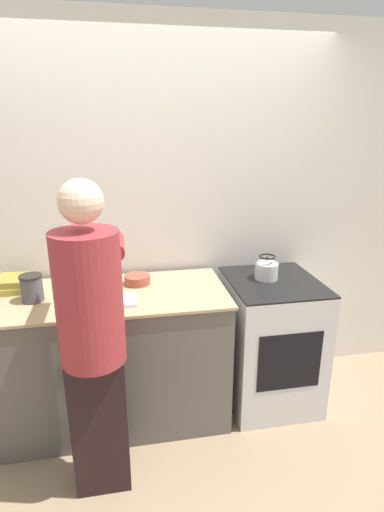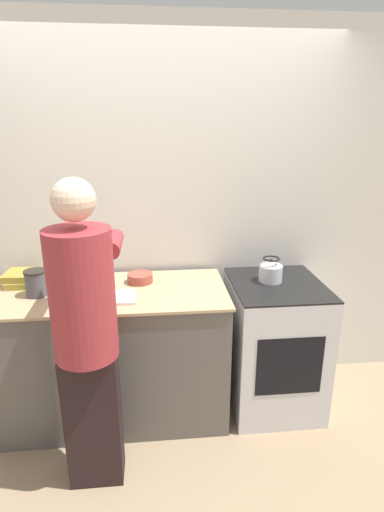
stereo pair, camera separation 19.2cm
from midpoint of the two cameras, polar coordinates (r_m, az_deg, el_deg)
ground_plane at (r=2.80m, az=-5.49°, el=-24.99°), size 12.00×12.00×0.00m
wall_back at (r=2.85m, az=-7.64°, el=5.59°), size 8.00×0.05×2.60m
counter at (r=2.79m, az=-13.47°, el=-13.87°), size 1.51×0.68×0.91m
oven at (r=2.93m, az=9.20°, el=-11.86°), size 0.60×0.67×0.91m
person at (r=2.10m, az=-16.63°, el=-10.82°), size 0.36×0.60×1.70m
cutting_board at (r=2.46m, az=-14.65°, el=-6.30°), size 0.38×0.20×0.02m
knife at (r=2.49m, az=-15.55°, el=-5.84°), size 0.21×0.06×0.01m
kettle at (r=2.74m, az=8.64°, el=-1.89°), size 0.16×0.16×0.17m
bowl_prep at (r=2.69m, az=-9.87°, el=-3.35°), size 0.17×0.17×0.06m
canister_jar at (r=2.60m, az=-23.90°, el=-4.23°), size 0.13×0.13×0.16m
book_stack at (r=2.84m, az=-25.99°, el=-3.57°), size 0.21×0.24×0.08m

